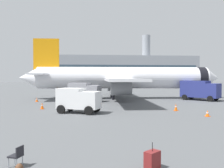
% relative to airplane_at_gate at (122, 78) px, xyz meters
% --- Properties ---
extents(airplane_at_gate, '(35.69, 32.13, 10.50)m').
position_rel_airplane_at_gate_xyz_m(airplane_at_gate, '(0.00, 0.00, 0.00)').
color(airplane_at_gate, white).
rests_on(airplane_at_gate, ground).
extents(airplane_taxiing, '(16.93, 15.52, 5.87)m').
position_rel_airplane_at_gate_xyz_m(airplane_taxiing, '(26.99, 44.10, -1.61)').
color(airplane_taxiing, silver).
rests_on(airplane_taxiing, ground).
extents(service_truck, '(5.27, 3.89, 2.90)m').
position_rel_airplane_at_gate_xyz_m(service_truck, '(-6.59, -4.68, -2.05)').
color(service_truck, gray).
rests_on(service_truck, ground).
extents(fuel_truck, '(5.76, 6.09, 3.20)m').
position_rel_airplane_at_gate_xyz_m(fuel_truck, '(12.26, -4.36, -1.88)').
color(fuel_truck, navy).
rests_on(fuel_truck, ground).
extents(cargo_van, '(4.83, 3.67, 2.60)m').
position_rel_airplane_at_gate_xyz_m(cargo_van, '(-6.95, -16.60, -2.21)').
color(cargo_van, white).
rests_on(cargo_van, ground).
extents(safety_cone_near, '(0.44, 0.44, 0.78)m').
position_rel_airplane_at_gate_xyz_m(safety_cone_near, '(-11.35, -13.19, -3.27)').
color(safety_cone_near, '#F2590C').
rests_on(safety_cone_near, ground).
extents(safety_cone_mid, '(0.44, 0.44, 0.59)m').
position_rel_airplane_at_gate_xyz_m(safety_cone_mid, '(5.46, -20.04, -3.37)').
color(safety_cone_mid, '#F2590C').
rests_on(safety_cone_mid, ground).
extents(safety_cone_far, '(0.44, 0.44, 0.68)m').
position_rel_airplane_at_gate_xyz_m(safety_cone_far, '(-13.90, -4.32, -3.32)').
color(safety_cone_far, '#F2590C').
rests_on(safety_cone_far, ground).
extents(safety_cone_outer, '(0.44, 0.44, 0.80)m').
position_rel_airplane_at_gate_xyz_m(safety_cone_outer, '(3.88, -15.98, -3.26)').
color(safety_cone_outer, '#F2590C').
rests_on(safety_cone_outer, ground).
extents(rolling_suitcase, '(0.75, 0.71, 1.10)m').
position_rel_airplane_at_gate_xyz_m(rolling_suitcase, '(-3.24, -32.27, -3.27)').
color(rolling_suitcase, maroon).
rests_on(rolling_suitcase, ground).
extents(gate_chair, '(0.62, 0.62, 0.86)m').
position_rel_airplane_at_gate_xyz_m(gate_chair, '(-8.77, -31.46, -3.16)').
color(gate_chair, black).
rests_on(gate_chair, ground).
extents(terminal_building, '(81.35, 20.13, 27.08)m').
position_rel_airplane_at_gate_xyz_m(terminal_building, '(10.64, 86.06, 4.01)').
color(terminal_building, gray).
rests_on(terminal_building, ground).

